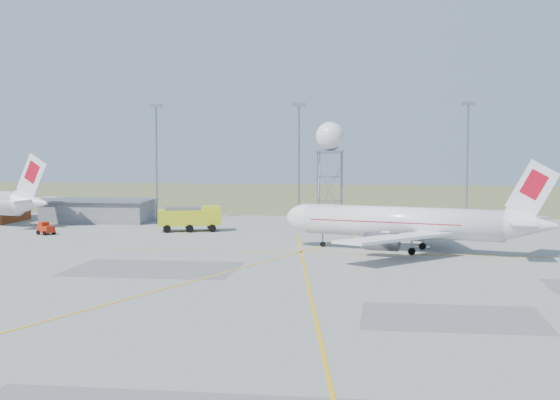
# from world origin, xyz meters

# --- Properties ---
(ground) EXTENTS (400.00, 400.00, 0.00)m
(ground) POSITION_xyz_m (0.00, 0.00, 0.00)
(ground) COLOR gray
(ground) RESTS_ON ground
(grass_strip) EXTENTS (400.00, 120.00, 0.03)m
(grass_strip) POSITION_xyz_m (0.00, 140.00, 0.01)
(grass_strip) COLOR #535F34
(grass_strip) RESTS_ON ground
(building_grey) EXTENTS (19.00, 10.00, 3.90)m
(building_grey) POSITION_xyz_m (-45.00, 64.00, 1.97)
(building_grey) COLOR gray
(building_grey) RESTS_ON ground
(mast_a) EXTENTS (2.20, 0.50, 20.50)m
(mast_a) POSITION_xyz_m (-35.00, 66.00, 12.07)
(mast_a) COLOR gray
(mast_a) RESTS_ON ground
(mast_b) EXTENTS (2.20, 0.50, 20.50)m
(mast_b) POSITION_xyz_m (-10.00, 66.00, 12.07)
(mast_b) COLOR gray
(mast_b) RESTS_ON ground
(mast_c) EXTENTS (2.20, 0.50, 20.50)m
(mast_c) POSITION_xyz_m (18.00, 66.00, 12.07)
(mast_c) COLOR gray
(mast_c) RESTS_ON ground
(airliner_main) EXTENTS (33.90, 32.15, 11.71)m
(airliner_main) POSITION_xyz_m (7.42, 32.66, 3.59)
(airliner_main) COLOR white
(airliner_main) RESTS_ON ground
(radar_tower) EXTENTS (4.75, 4.75, 17.20)m
(radar_tower) POSITION_xyz_m (-4.45, 62.83, 9.65)
(radar_tower) COLOR gray
(radar_tower) RESTS_ON ground
(fire_truck) EXTENTS (10.19, 6.02, 3.87)m
(fire_truck) POSITION_xyz_m (-25.18, 51.61, 1.86)
(fire_truck) COLOR #C5CF18
(fire_truck) RESTS_ON ground
(baggage_tug) EXTENTS (2.87, 2.77, 1.87)m
(baggage_tug) POSITION_xyz_m (-45.62, 44.26, 0.71)
(baggage_tug) COLOR #A4210B
(baggage_tug) RESTS_ON ground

